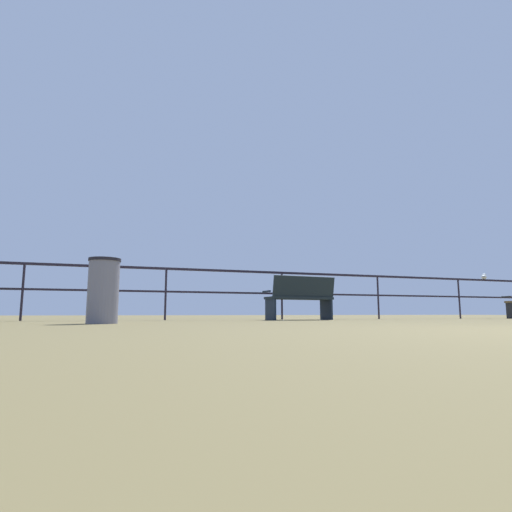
% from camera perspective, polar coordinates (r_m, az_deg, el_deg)
% --- Properties ---
extents(pier_railing, '(21.10, 0.05, 1.09)m').
position_cam_1_polar(pier_railing, '(9.55, 3.58, -3.82)').
color(pier_railing, black).
rests_on(pier_railing, ground_plane).
extents(bench_near_left, '(1.48, 0.75, 0.91)m').
position_cam_1_polar(bench_near_left, '(8.82, 6.24, -5.51)').
color(bench_near_left, black).
rests_on(bench_near_left, ground_plane).
extents(seagull_on_rail, '(0.32, 0.26, 0.17)m').
position_cam_1_polar(seagull_on_rail, '(13.35, 28.93, -2.51)').
color(seagull_on_rail, silver).
rests_on(seagull_on_rail, pier_railing).
extents(trash_bin, '(0.43, 0.43, 0.88)m').
position_cam_1_polar(trash_bin, '(5.99, -20.31, -4.50)').
color(trash_bin, slate).
rests_on(trash_bin, ground_plane).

